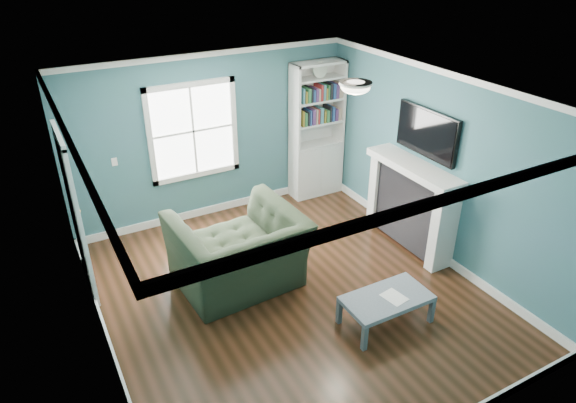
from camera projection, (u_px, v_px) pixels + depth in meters
floor at (290, 293)px, 6.59m from camera, size 5.00×5.00×0.00m
room_walls at (291, 182)px, 5.85m from camera, size 5.00×5.00×5.00m
trim at (291, 209)px, 6.01m from camera, size 4.50×5.00×2.60m
window at (193, 131)px, 7.71m from camera, size 1.40×0.06×1.50m
bookshelf at (316, 144)px, 8.69m from camera, size 0.90×0.35×2.31m
fireplace at (411, 206)px, 7.33m from camera, size 0.44×1.58×1.30m
tv at (427, 133)px, 6.87m from camera, size 0.06×1.10×0.65m
door at (75, 214)px, 6.23m from camera, size 0.12×0.98×2.17m
ceiling_fixture at (355, 86)px, 5.85m from camera, size 0.38×0.38×0.15m
light_switch at (114, 162)px, 7.31m from camera, size 0.08×0.01×0.12m
recliner at (238, 240)px, 6.45m from camera, size 1.60×1.09×1.35m
coffee_table at (387, 300)px, 5.96m from camera, size 1.03×0.56×0.37m
paper_sheet at (394, 297)px, 5.93m from camera, size 0.26×0.31×0.00m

